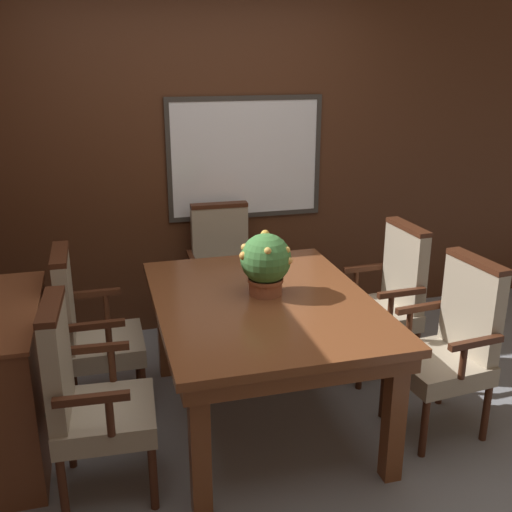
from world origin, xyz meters
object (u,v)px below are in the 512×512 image
Objects in this scene: chair_left_near at (86,395)px; dining_table at (263,315)px; chair_right_far at (387,296)px; chair_head_far at (223,269)px; chair_left_far at (88,328)px; chair_right_near at (451,342)px; potted_plant at (266,262)px.

dining_table is at bearing -65.82° from chair_left_near.
chair_head_far is (-0.94, 0.77, 0.00)m from chair_right_far.
chair_left_far reaches higher than dining_table.
chair_head_far is (-0.97, 1.47, 0.00)m from chair_right_near.
dining_table is 1.03m from chair_left_far.
potted_plant reaches higher than chair_right_near.
dining_table is 1.54× the size of chair_head_far.
chair_right_far is 2.05m from chair_left_near.
chair_right_near is 1.77m from chair_head_far.
potted_plant is at bearing -87.88° from chair_head_far.
chair_left_far and chair_head_far have the same top height.
chair_right_near is at bearing -18.79° from dining_table.
chair_head_far is at bearing -152.28° from chair_right_near.
chair_right_far is (0.95, 0.37, -0.13)m from dining_table.
chair_right_near is 1.00× the size of chair_head_far.
chair_right_near is at bearing -55.60° from chair_head_far.
chair_head_far is at bearing -51.65° from chair_left_far.
chair_right_near is (0.99, -0.34, -0.13)m from dining_table.
chair_left_far is 0.74m from chair_left_near.
chair_right_far is (-0.03, 0.70, 0.00)m from chair_right_near.
chair_left_far is at bearing 2.56° from chair_left_near.
dining_table is at bearing -89.69° from chair_head_far.
chair_right_near is 1.94m from chair_left_near.
chair_right_far is at bearing 21.01° from dining_table.
chair_right_far is 1.05m from potted_plant.
potted_plant is (0.03, 0.07, 0.28)m from dining_table.
dining_table is at bearing -114.44° from chair_right_near.
chair_right_far is at bearing -90.27° from chair_left_far.
chair_left_near is at bearing -71.67° from chair_right_far.
chair_left_near is at bearing -94.69° from chair_right_near.
chair_right_near is at bearing -0.15° from chair_right_far.
potted_plant reaches higher than chair_right_far.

